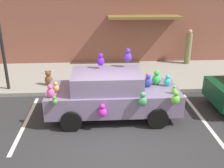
{
  "coord_description": "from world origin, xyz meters",
  "views": [
    {
      "loc": [
        -0.47,
        -6.44,
        4.19
      ],
      "look_at": [
        0.04,
        1.86,
        0.9
      ],
      "focal_mm": 41.69,
      "sensor_mm": 36.0,
      "label": 1
    }
  ],
  "objects_px": {
    "plush_covered_car": "(112,94)",
    "teddy_bear_on_sidewalk": "(49,78)",
    "pedestrian_walking_past": "(188,48)",
    "street_lamp_post": "(0,35)"
  },
  "relations": [
    {
      "from": "plush_covered_car",
      "to": "teddy_bear_on_sidewalk",
      "type": "bearing_deg",
      "value": 134.06
    },
    {
      "from": "teddy_bear_on_sidewalk",
      "to": "pedestrian_walking_past",
      "type": "xyz_separation_m",
      "value": [
        6.76,
        2.66,
        0.55
      ]
    },
    {
      "from": "plush_covered_car",
      "to": "teddy_bear_on_sidewalk",
      "type": "relative_size",
      "value": 6.62
    },
    {
      "from": "plush_covered_car",
      "to": "pedestrian_walking_past",
      "type": "xyz_separation_m",
      "value": [
        4.28,
        5.22,
        0.19
      ]
    },
    {
      "from": "teddy_bear_on_sidewalk",
      "to": "street_lamp_post",
      "type": "xyz_separation_m",
      "value": [
        -1.56,
        -0.32,
        1.88
      ]
    },
    {
      "from": "teddy_bear_on_sidewalk",
      "to": "street_lamp_post",
      "type": "distance_m",
      "value": 2.47
    },
    {
      "from": "street_lamp_post",
      "to": "plush_covered_car",
      "type": "bearing_deg",
      "value": -29.0
    },
    {
      "from": "teddy_bear_on_sidewalk",
      "to": "street_lamp_post",
      "type": "height_order",
      "value": "street_lamp_post"
    },
    {
      "from": "teddy_bear_on_sidewalk",
      "to": "street_lamp_post",
      "type": "bearing_deg",
      "value": -168.27
    },
    {
      "from": "plush_covered_car",
      "to": "pedestrian_walking_past",
      "type": "bearing_deg",
      "value": 50.69
    }
  ]
}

